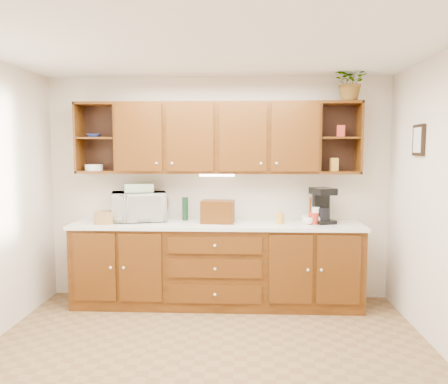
# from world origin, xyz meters

# --- Properties ---
(floor) EXTENTS (4.00, 4.00, 0.00)m
(floor) POSITION_xyz_m (0.00, 0.00, 0.00)
(floor) COLOR brown
(floor) RESTS_ON ground
(ceiling) EXTENTS (4.00, 4.00, 0.00)m
(ceiling) POSITION_xyz_m (0.00, 0.00, 2.60)
(ceiling) COLOR white
(ceiling) RESTS_ON back_wall
(back_wall) EXTENTS (4.00, 0.00, 4.00)m
(back_wall) POSITION_xyz_m (0.00, 1.75, 1.30)
(back_wall) COLOR beige
(back_wall) RESTS_ON floor
(base_cabinets) EXTENTS (3.20, 0.60, 0.90)m
(base_cabinets) POSITION_xyz_m (0.00, 1.45, 0.45)
(base_cabinets) COLOR #341805
(base_cabinets) RESTS_ON floor
(countertop) EXTENTS (3.24, 0.64, 0.04)m
(countertop) POSITION_xyz_m (0.00, 1.44, 0.92)
(countertop) COLOR silver
(countertop) RESTS_ON base_cabinets
(upper_cabinets) EXTENTS (3.20, 0.33, 0.80)m
(upper_cabinets) POSITION_xyz_m (0.01, 1.59, 1.89)
(upper_cabinets) COLOR #341805
(upper_cabinets) RESTS_ON back_wall
(undercabinet_light) EXTENTS (0.40, 0.05, 0.02)m
(undercabinet_light) POSITION_xyz_m (0.00, 1.53, 1.47)
(undercabinet_light) COLOR white
(undercabinet_light) RESTS_ON upper_cabinets
(framed_picture) EXTENTS (0.03, 0.24, 0.30)m
(framed_picture) POSITION_xyz_m (1.98, 0.90, 1.85)
(framed_picture) COLOR black
(framed_picture) RESTS_ON right_wall
(wicker_basket) EXTENTS (0.28, 0.28, 0.13)m
(wicker_basket) POSITION_xyz_m (-1.24, 1.35, 1.01)
(wicker_basket) COLOR #A98146
(wicker_basket) RESTS_ON countertop
(microwave) EXTENTS (0.69, 0.56, 0.34)m
(microwave) POSITION_xyz_m (-0.91, 1.56, 1.11)
(microwave) COLOR beige
(microwave) RESTS_ON countertop
(towel_stack) EXTENTS (0.38, 0.33, 0.10)m
(towel_stack) POSITION_xyz_m (-0.91, 1.56, 1.32)
(towel_stack) COLOR #E5E66C
(towel_stack) RESTS_ON microwave
(wine_bottle) EXTENTS (0.09, 0.09, 0.27)m
(wine_bottle) POSITION_xyz_m (-0.38, 1.61, 1.08)
(wine_bottle) COLOR black
(wine_bottle) RESTS_ON countertop
(woven_tray) EXTENTS (0.38, 0.15, 0.36)m
(woven_tray) POSITION_xyz_m (-0.76, 1.69, 0.95)
(woven_tray) COLOR #A98146
(woven_tray) RESTS_ON countertop
(bread_box) EXTENTS (0.38, 0.26, 0.25)m
(bread_box) POSITION_xyz_m (0.01, 1.44, 1.07)
(bread_box) COLOR #341805
(bread_box) RESTS_ON countertop
(mug_tree) EXTENTS (0.23, 0.25, 0.29)m
(mug_tree) POSITION_xyz_m (1.04, 1.44, 0.99)
(mug_tree) COLOR #341805
(mug_tree) RESTS_ON countertop
(canister_red) EXTENTS (0.15, 0.15, 0.13)m
(canister_red) POSITION_xyz_m (1.07, 1.41, 1.00)
(canister_red) COLOR #AE2A19
(canister_red) RESTS_ON countertop
(canister_white) EXTENTS (0.11, 0.11, 0.18)m
(canister_white) POSITION_xyz_m (1.10, 1.44, 1.03)
(canister_white) COLOR white
(canister_white) RESTS_ON countertop
(canister_yellow) EXTENTS (0.10, 0.10, 0.12)m
(canister_yellow) POSITION_xyz_m (0.71, 1.41, 1.00)
(canister_yellow) COLOR #C38A2E
(canister_yellow) RESTS_ON countertop
(coffee_maker) EXTENTS (0.29, 0.33, 0.40)m
(coffee_maker) POSITION_xyz_m (1.19, 1.51, 1.13)
(coffee_maker) COLOR black
(coffee_maker) RESTS_ON countertop
(bowl_stack) EXTENTS (0.17, 0.17, 0.04)m
(bowl_stack) POSITION_xyz_m (-1.42, 1.57, 1.92)
(bowl_stack) COLOR navy
(bowl_stack) RESTS_ON upper_cabinets
(plate_stack) EXTENTS (0.26, 0.26, 0.07)m
(plate_stack) POSITION_xyz_m (-1.43, 1.58, 1.56)
(plate_stack) COLOR white
(plate_stack) RESTS_ON upper_cabinets
(pantry_box_yellow) EXTENTS (0.09, 0.07, 0.15)m
(pantry_box_yellow) POSITION_xyz_m (1.32, 1.56, 1.59)
(pantry_box_yellow) COLOR #C38A2E
(pantry_box_yellow) RESTS_ON upper_cabinets
(pantry_box_red) EXTENTS (0.11, 0.10, 0.13)m
(pantry_box_red) POSITION_xyz_m (1.39, 1.56, 1.96)
(pantry_box_red) COLOR #AE2A19
(pantry_box_red) RESTS_ON upper_cabinets
(potted_plant) EXTENTS (0.42, 0.38, 0.41)m
(potted_plant) POSITION_xyz_m (1.48, 1.52, 2.50)
(potted_plant) COLOR #999999
(potted_plant) RESTS_ON upper_cabinets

